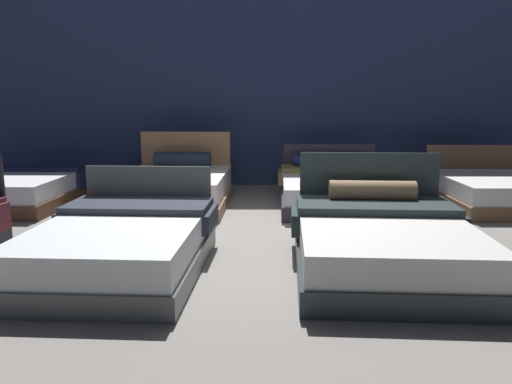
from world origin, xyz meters
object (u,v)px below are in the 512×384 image
Objects in this scene: bed_6 at (335,189)px; bed_4 at (18,190)px; bed_7 at (496,192)px; bed_2 at (383,243)px; bed_1 at (122,245)px; bed_5 at (175,188)px.

bed_4 is at bearing -176.68° from bed_6.
bed_2 is at bearing -130.39° from bed_7.
bed_1 is 2.88m from bed_5.
bed_1 reaches higher than bed_7.
bed_7 is (2.35, 2.78, -0.04)m from bed_2.
bed_4 is 1.01× the size of bed_7.
bed_6 is (4.71, 0.09, 0.01)m from bed_4.
bed_4 is 7.06m from bed_7.
bed_1 is 2.38m from bed_2.
bed_6 reaches higher than bed_7.
bed_1 reaches higher than bed_6.
bed_1 is 1.08× the size of bed_4.
bed_1 is 3.75m from bed_6.
bed_2 is 1.08× the size of bed_7.
bed_5 reaches higher than bed_1.
bed_4 is (-4.71, 2.79, -0.03)m from bed_2.
bed_1 is at bearing -176.38° from bed_2.
bed_2 is 1.07× the size of bed_4.
bed_4 is at bearing 132.56° from bed_1.
bed_2 reaches higher than bed_1.
bed_1 reaches higher than bed_4.
bed_2 is 3.73m from bed_5.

